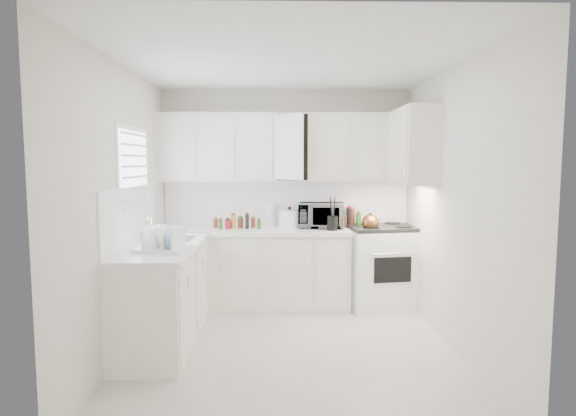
{
  "coord_description": "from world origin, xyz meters",
  "views": [
    {
      "loc": [
        -0.1,
        -4.27,
        1.73
      ],
      "look_at": [
        0.0,
        0.7,
        1.25
      ],
      "focal_mm": 29.76,
      "sensor_mm": 36.0,
      "label": 1
    }
  ],
  "objects_px": {
    "stove": "(382,255)",
    "rice_cooker": "(290,217)",
    "tea_kettle": "(370,221)",
    "microwave": "(321,213)",
    "utensil_crock": "(332,213)",
    "dish_rack": "(163,237)"
  },
  "relations": [
    {
      "from": "stove",
      "to": "rice_cooker",
      "type": "xyz_separation_m",
      "value": [
        -1.1,
        0.05,
        0.45
      ]
    },
    {
      "from": "tea_kettle",
      "to": "microwave",
      "type": "distance_m",
      "value": 0.59
    },
    {
      "from": "tea_kettle",
      "to": "rice_cooker",
      "type": "bearing_deg",
      "value": -168.42
    },
    {
      "from": "microwave",
      "to": "rice_cooker",
      "type": "distance_m",
      "value": 0.38
    },
    {
      "from": "tea_kettle",
      "to": "microwave",
      "type": "relative_size",
      "value": 0.45
    },
    {
      "from": "tea_kettle",
      "to": "utensil_crock",
      "type": "height_order",
      "value": "utensil_crock"
    },
    {
      "from": "tea_kettle",
      "to": "dish_rack",
      "type": "height_order",
      "value": "dish_rack"
    },
    {
      "from": "utensil_crock",
      "to": "dish_rack",
      "type": "relative_size",
      "value": 0.89
    },
    {
      "from": "stove",
      "to": "dish_rack",
      "type": "height_order",
      "value": "stove"
    },
    {
      "from": "tea_kettle",
      "to": "utensil_crock",
      "type": "bearing_deg",
      "value": -153.04
    },
    {
      "from": "tea_kettle",
      "to": "dish_rack",
      "type": "bearing_deg",
      "value": -124.44
    },
    {
      "from": "microwave",
      "to": "dish_rack",
      "type": "bearing_deg",
      "value": -130.73
    },
    {
      "from": "tea_kettle",
      "to": "dish_rack",
      "type": "distance_m",
      "value": 2.43
    },
    {
      "from": "microwave",
      "to": "stove",
      "type": "bearing_deg",
      "value": 1.43
    },
    {
      "from": "tea_kettle",
      "to": "rice_cooker",
      "type": "xyz_separation_m",
      "value": [
        -0.92,
        0.21,
        0.02
      ]
    },
    {
      "from": "utensil_crock",
      "to": "dish_rack",
      "type": "height_order",
      "value": "utensil_crock"
    },
    {
      "from": "tea_kettle",
      "to": "utensil_crock",
      "type": "xyz_separation_m",
      "value": [
        -0.44,
        -0.02,
        0.1
      ]
    },
    {
      "from": "stove",
      "to": "utensil_crock",
      "type": "relative_size",
      "value": 3.14
    },
    {
      "from": "stove",
      "to": "microwave",
      "type": "relative_size",
      "value": 2.36
    },
    {
      "from": "stove",
      "to": "microwave",
      "type": "height_order",
      "value": "microwave"
    },
    {
      "from": "stove",
      "to": "rice_cooker",
      "type": "distance_m",
      "value": 1.19
    },
    {
      "from": "tea_kettle",
      "to": "utensil_crock",
      "type": "distance_m",
      "value": 0.45
    }
  ]
}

